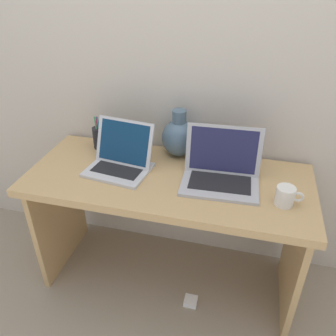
# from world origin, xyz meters

# --- Properties ---
(ground_plane) EXTENTS (6.00, 6.00, 0.00)m
(ground_plane) POSITION_xyz_m (0.00, 0.00, 0.00)
(ground_plane) COLOR gray
(back_wall) EXTENTS (4.40, 0.04, 2.40)m
(back_wall) POSITION_xyz_m (0.00, 0.33, 1.20)
(back_wall) COLOR beige
(back_wall) RESTS_ON ground
(desk) EXTENTS (1.38, 0.58, 0.71)m
(desk) POSITION_xyz_m (0.00, 0.00, 0.55)
(desk) COLOR tan
(desk) RESTS_ON ground
(laptop_left) EXTENTS (0.33, 0.28, 0.23)m
(laptop_left) POSITION_xyz_m (-0.25, 0.02, 0.77)
(laptop_left) COLOR silver
(laptop_left) RESTS_ON desk
(laptop_right) EXTENTS (0.37, 0.27, 0.25)m
(laptop_right) POSITION_xyz_m (0.25, 0.04, 0.77)
(laptop_right) COLOR #B2B2B7
(laptop_right) RESTS_ON desk
(green_vase) EXTENTS (0.18, 0.18, 0.25)m
(green_vase) POSITION_xyz_m (0.00, 0.23, 0.81)
(green_vase) COLOR slate
(green_vase) RESTS_ON desk
(coffee_mug) EXTENTS (0.12, 0.08, 0.09)m
(coffee_mug) POSITION_xyz_m (0.54, -0.09, 0.75)
(coffee_mug) COLOR white
(coffee_mug) RESTS_ON desk
(pen_cup) EXTENTS (0.07, 0.07, 0.19)m
(pen_cup) POSITION_xyz_m (-0.44, 0.20, 0.77)
(pen_cup) COLOR black
(pen_cup) RESTS_ON desk
(power_brick) EXTENTS (0.07, 0.07, 0.03)m
(power_brick) POSITION_xyz_m (0.17, -0.15, 0.01)
(power_brick) COLOR white
(power_brick) RESTS_ON ground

